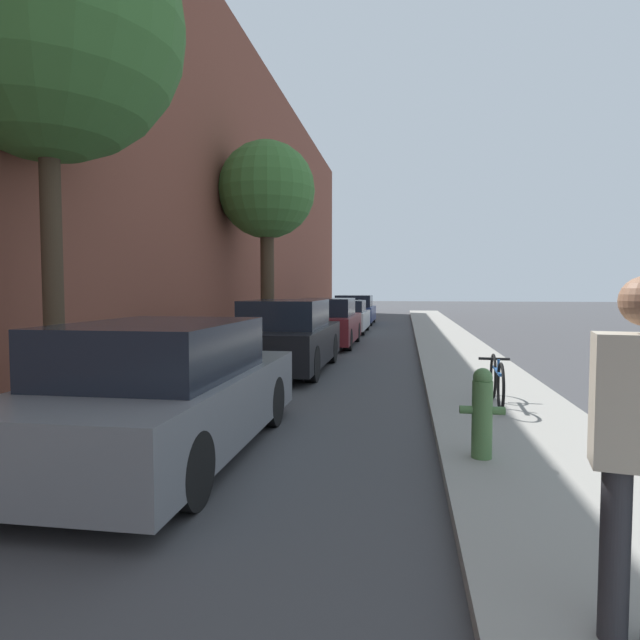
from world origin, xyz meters
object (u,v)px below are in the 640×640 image
Objects in this scene: parked_car_navy at (354,310)px; bicycle at (497,381)px; parked_car_black at (287,337)px; parked_car_maroon at (328,323)px; street_tree_far at (267,192)px; parked_car_grey at (165,393)px; parked_car_white at (344,317)px; street_tree_near at (45,22)px; fire_hydrant at (482,412)px.

bicycle is at bearing -78.72° from parked_car_navy.
parked_car_black is 5.13m from parked_car_maroon.
parked_car_black is at bearing 141.28° from bicycle.
parked_car_black is 15.35m from parked_car_navy.
parked_car_grey is at bearing -81.13° from street_tree_far.
parked_car_maroon is 1.05× the size of parked_car_white.
parked_car_white is (0.08, 15.99, -0.04)m from parked_car_grey.
street_tree_near is (-2.39, -9.60, 4.57)m from parked_car_maroon.
street_tree_near is (-2.32, -14.57, 4.63)m from parked_car_white.
street_tree_near is at bearing 147.79° from parked_car_grey.
street_tree_far is (-1.76, -5.22, 4.03)m from parked_car_white.
street_tree_near is at bearing -103.98° from parked_car_maroon.
parked_car_grey reaches higher than bicycle.
parked_car_navy reaches higher than fire_hydrant.
parked_car_black is at bearing 118.74° from fire_hydrant.
street_tree_far reaches higher than bicycle.
parked_car_maroon is 10.23m from parked_car_navy.
parked_car_white reaches higher than bicycle.
bicycle is (3.61, -8.48, -0.22)m from parked_car_maroon.
parked_car_navy is 4.56× the size of fire_hydrant.
parked_car_navy is at bearing 90.71° from parked_car_maroon.
bicycle is (3.67, -13.46, -0.16)m from parked_car_white.
fire_hydrant is (5.46, -1.36, -4.69)m from street_tree_near.
parked_car_white is at bearing 89.63° from parked_car_black.
parked_car_navy is (-0.06, 5.25, 0.04)m from parked_car_white.
bicycle is at bearing 77.75° from fire_hydrant.
bicycle is (0.54, 2.48, -0.11)m from fire_hydrant.
parked_car_maroon is at bearing 105.64° from fire_hydrant.
parked_car_white is at bearing 101.12° from fire_hydrant.
parked_car_grey is 0.99× the size of parked_car_black.
parked_car_maroon is 2.57× the size of bicycle.
parked_car_grey is 0.61× the size of street_tree_near.
parked_car_black is at bearing -90.01° from parked_car_navy.
street_tree_far is at bearing 98.87° from parked_car_grey.
street_tree_near is at bearing -166.24° from bicycle.
bicycle is (3.73, -18.71, -0.20)m from parked_car_navy.
street_tree_near is 9.39m from street_tree_far.
fire_hydrant is at bearing -99.02° from bicycle.
street_tree_near is (-2.24, 1.41, 4.59)m from parked_car_grey.
parked_car_maroon is at bearing -89.25° from parked_car_white.
street_tree_far is at bearing 114.54° from fire_hydrant.
parked_car_white is at bearing 90.75° from parked_car_maroon.
parked_car_white reaches higher than fire_hydrant.
street_tree_far reaches higher than fire_hydrant.
parked_car_maroon is at bearing 88.54° from parked_car_black.
parked_car_black is at bearing -90.37° from parked_car_white.
street_tree_near is 8.00× the size of fire_hydrant.
street_tree_far is (-1.83, -0.24, 3.97)m from parked_car_maroon.
parked_car_black is 6.50m from street_tree_far.
parked_car_navy is at bearing 98.58° from fire_hydrant.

